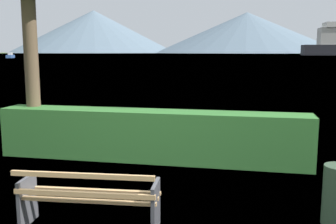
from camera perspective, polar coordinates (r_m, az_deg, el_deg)
water_surface at (r=310.92m, az=11.22°, el=8.30°), size 620.00×620.00×0.00m
park_bench at (r=5.45m, az=-11.56°, el=-12.37°), size 1.92×0.71×0.87m
hedge_row at (r=8.56m, az=-2.57°, el=-3.49°), size 6.87×0.74×1.11m
fishing_boat_near at (r=154.97m, az=-22.19°, el=7.64°), size 3.77×6.44×2.04m
distant_hills at (r=574.11m, az=18.95°, el=11.01°), size 878.83×415.38×67.76m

